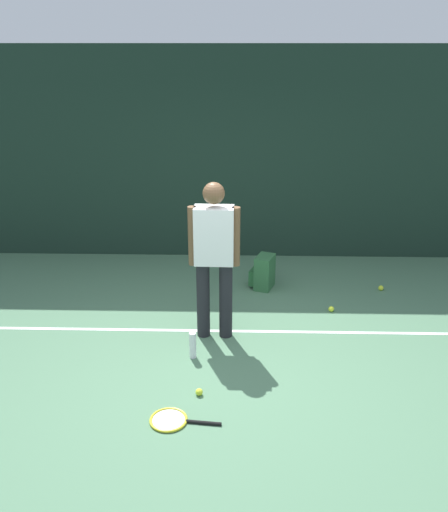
{
  "coord_description": "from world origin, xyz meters",
  "views": [
    {
      "loc": [
        0.13,
        -4.62,
        2.99
      ],
      "look_at": [
        0.0,
        0.4,
        1.0
      ],
      "focal_mm": 38.31,
      "sensor_mm": 36.0,
      "label": 1
    }
  ],
  "objects_px": {
    "tennis_racket": "(172,420)",
    "tennis_ball_mid_court": "(381,288)",
    "water_bottle": "(193,345)",
    "tennis_ball_by_fence": "(199,392)",
    "tennis_ball_near_player": "(331,309)",
    "tennis_player": "(214,252)",
    "backpack": "(263,273)"
  },
  "relations": [
    {
      "from": "tennis_player",
      "to": "water_bottle",
      "type": "relative_size",
      "value": 6.13
    },
    {
      "from": "water_bottle",
      "to": "tennis_ball_by_fence",
      "type": "bearing_deg",
      "value": -80.47
    },
    {
      "from": "water_bottle",
      "to": "tennis_ball_mid_court",
      "type": "bearing_deg",
      "value": 35.78
    },
    {
      "from": "tennis_ball_near_player",
      "to": "backpack",
      "type": "bearing_deg",
      "value": 140.1
    },
    {
      "from": "tennis_ball_near_player",
      "to": "tennis_ball_by_fence",
      "type": "relative_size",
      "value": 1.0
    },
    {
      "from": "tennis_player",
      "to": "tennis_racket",
      "type": "height_order",
      "value": "tennis_player"
    },
    {
      "from": "tennis_player",
      "to": "tennis_ball_near_player",
      "type": "bearing_deg",
      "value": -155.12
    },
    {
      "from": "backpack",
      "to": "tennis_ball_mid_court",
      "type": "xyz_separation_m",
      "value": [
        1.51,
        -0.05,
        -0.18
      ]
    },
    {
      "from": "backpack",
      "to": "water_bottle",
      "type": "distance_m",
      "value": 1.86
    },
    {
      "from": "tennis_ball_mid_court",
      "to": "water_bottle",
      "type": "xyz_separation_m",
      "value": [
        -2.28,
        -1.65,
        0.11
      ]
    },
    {
      "from": "tennis_ball_mid_court",
      "to": "water_bottle",
      "type": "distance_m",
      "value": 2.82
    },
    {
      "from": "tennis_ball_mid_court",
      "to": "tennis_ball_by_fence",
      "type": "bearing_deg",
      "value": -133.71
    },
    {
      "from": "tennis_racket",
      "to": "tennis_ball_near_player",
      "type": "bearing_deg",
      "value": -122.99
    },
    {
      "from": "backpack",
      "to": "tennis_ball_near_player",
      "type": "relative_size",
      "value": 6.67
    },
    {
      "from": "backpack",
      "to": "water_bottle",
      "type": "xyz_separation_m",
      "value": [
        -0.78,
        -1.69,
        -0.07
      ]
    },
    {
      "from": "tennis_player",
      "to": "tennis_ball_mid_court",
      "type": "xyz_separation_m",
      "value": [
        2.08,
        1.19,
        -0.93
      ]
    },
    {
      "from": "tennis_ball_mid_court",
      "to": "backpack",
      "type": "bearing_deg",
      "value": 178.21
    },
    {
      "from": "tennis_racket",
      "to": "tennis_ball_by_fence",
      "type": "relative_size",
      "value": 9.5
    },
    {
      "from": "tennis_ball_mid_court",
      "to": "water_bottle",
      "type": "bearing_deg",
      "value": -144.22
    },
    {
      "from": "backpack",
      "to": "tennis_ball_by_fence",
      "type": "distance_m",
      "value": 2.43
    },
    {
      "from": "tennis_player",
      "to": "tennis_ball_mid_court",
      "type": "height_order",
      "value": "tennis_player"
    },
    {
      "from": "backpack",
      "to": "tennis_ball_near_player",
      "type": "height_order",
      "value": "backpack"
    },
    {
      "from": "tennis_racket",
      "to": "tennis_ball_mid_court",
      "type": "bearing_deg",
      "value": -125.99
    },
    {
      "from": "tennis_ball_by_fence",
      "to": "tennis_player",
      "type": "bearing_deg",
      "value": 84.97
    },
    {
      "from": "tennis_player",
      "to": "backpack",
      "type": "height_order",
      "value": "tennis_player"
    },
    {
      "from": "tennis_ball_mid_court",
      "to": "tennis_ball_near_player",
      "type": "bearing_deg",
      "value": -140.32
    },
    {
      "from": "tennis_player",
      "to": "tennis_ball_by_fence",
      "type": "distance_m",
      "value": 1.43
    },
    {
      "from": "tennis_player",
      "to": "tennis_ball_by_fence",
      "type": "bearing_deg",
      "value": 86.31
    },
    {
      "from": "tennis_racket",
      "to": "tennis_ball_by_fence",
      "type": "bearing_deg",
      "value": -112.92
    },
    {
      "from": "tennis_ball_mid_court",
      "to": "water_bottle",
      "type": "relative_size",
      "value": 0.24
    },
    {
      "from": "tennis_ball_by_fence",
      "to": "water_bottle",
      "type": "distance_m",
      "value": 0.65
    },
    {
      "from": "tennis_ball_near_player",
      "to": "water_bottle",
      "type": "distance_m",
      "value": 1.88
    }
  ]
}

